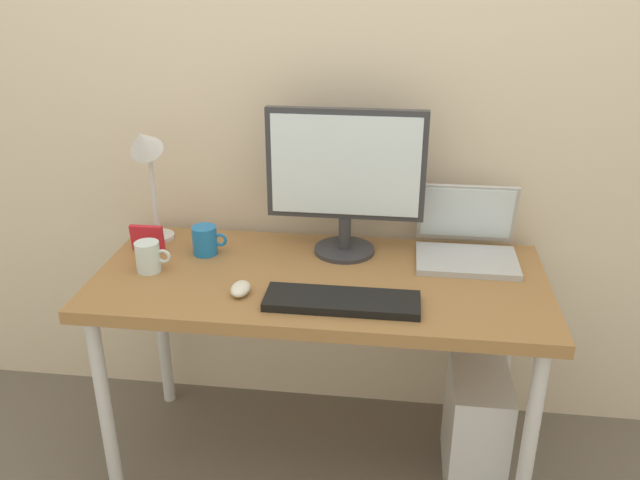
{
  "coord_description": "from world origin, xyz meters",
  "views": [
    {
      "loc": [
        0.23,
        -1.82,
        1.65
      ],
      "look_at": [
        0.0,
        0.0,
        0.84
      ],
      "focal_mm": 37.32,
      "sensor_mm": 36.0,
      "label": 1
    }
  ],
  "objects_px": {
    "monitor": "(346,174)",
    "desk_lamp": "(146,159)",
    "desk": "(320,295)",
    "mouse": "(240,289)",
    "photo_frame": "(147,238)",
    "computer_tower": "(475,425)",
    "glass_cup": "(149,257)",
    "coffee_mug": "(205,240)",
    "keyboard": "(342,301)",
    "laptop": "(467,240)"
  },
  "relations": [
    {
      "from": "computer_tower",
      "to": "laptop",
      "type": "bearing_deg",
      "value": 105.3
    },
    {
      "from": "laptop",
      "to": "computer_tower",
      "type": "xyz_separation_m",
      "value": [
        0.06,
        -0.22,
        -0.56
      ]
    },
    {
      "from": "monitor",
      "to": "mouse",
      "type": "relative_size",
      "value": 5.61
    },
    {
      "from": "desk",
      "to": "glass_cup",
      "type": "xyz_separation_m",
      "value": [
        -0.53,
        -0.03,
        0.12
      ]
    },
    {
      "from": "desk",
      "to": "computer_tower",
      "type": "xyz_separation_m",
      "value": [
        0.51,
        -0.02,
        -0.44
      ]
    },
    {
      "from": "keyboard",
      "to": "computer_tower",
      "type": "relative_size",
      "value": 1.05
    },
    {
      "from": "laptop",
      "to": "mouse",
      "type": "relative_size",
      "value": 3.56
    },
    {
      "from": "coffee_mug",
      "to": "laptop",
      "type": "bearing_deg",
      "value": 5.87
    },
    {
      "from": "monitor",
      "to": "mouse",
      "type": "xyz_separation_m",
      "value": [
        -0.27,
        -0.33,
        -0.25
      ]
    },
    {
      "from": "monitor",
      "to": "desk",
      "type": "bearing_deg",
      "value": -107.77
    },
    {
      "from": "laptop",
      "to": "glass_cup",
      "type": "distance_m",
      "value": 1.01
    },
    {
      "from": "desk_lamp",
      "to": "computer_tower",
      "type": "distance_m",
      "value": 1.38
    },
    {
      "from": "mouse",
      "to": "computer_tower",
      "type": "distance_m",
      "value": 0.91
    },
    {
      "from": "desk",
      "to": "monitor",
      "type": "xyz_separation_m",
      "value": [
        0.06,
        0.18,
        0.34
      ]
    },
    {
      "from": "monitor",
      "to": "desk_lamp",
      "type": "height_order",
      "value": "monitor"
    },
    {
      "from": "desk",
      "to": "coffee_mug",
      "type": "height_order",
      "value": "coffee_mug"
    },
    {
      "from": "keyboard",
      "to": "mouse",
      "type": "bearing_deg",
      "value": 174.85
    },
    {
      "from": "monitor",
      "to": "coffee_mug",
      "type": "distance_m",
      "value": 0.51
    },
    {
      "from": "keyboard",
      "to": "coffee_mug",
      "type": "height_order",
      "value": "coffee_mug"
    },
    {
      "from": "monitor",
      "to": "computer_tower",
      "type": "bearing_deg",
      "value": -23.81
    },
    {
      "from": "keyboard",
      "to": "photo_frame",
      "type": "xyz_separation_m",
      "value": [
        -0.67,
        0.28,
        0.04
      ]
    },
    {
      "from": "glass_cup",
      "to": "keyboard",
      "type": "bearing_deg",
      "value": -12.75
    },
    {
      "from": "mouse",
      "to": "computer_tower",
      "type": "xyz_separation_m",
      "value": [
        0.73,
        0.13,
        -0.52
      ]
    },
    {
      "from": "mouse",
      "to": "desk",
      "type": "bearing_deg",
      "value": 34.35
    },
    {
      "from": "desk_lamp",
      "to": "mouse",
      "type": "xyz_separation_m",
      "value": [
        0.38,
        -0.33,
        -0.28
      ]
    },
    {
      "from": "keyboard",
      "to": "glass_cup",
      "type": "height_order",
      "value": "glass_cup"
    },
    {
      "from": "desk_lamp",
      "to": "computer_tower",
      "type": "xyz_separation_m",
      "value": [
        1.11,
        -0.2,
        -0.8
      ]
    },
    {
      "from": "glass_cup",
      "to": "coffee_mug",
      "type": "bearing_deg",
      "value": 46.64
    },
    {
      "from": "glass_cup",
      "to": "photo_frame",
      "type": "distance_m",
      "value": 0.15
    },
    {
      "from": "photo_frame",
      "to": "computer_tower",
      "type": "bearing_deg",
      "value": -6.46
    },
    {
      "from": "glass_cup",
      "to": "monitor",
      "type": "bearing_deg",
      "value": 20.07
    },
    {
      "from": "monitor",
      "to": "keyboard",
      "type": "bearing_deg",
      "value": -85.7
    },
    {
      "from": "laptop",
      "to": "keyboard",
      "type": "height_order",
      "value": "laptop"
    },
    {
      "from": "coffee_mug",
      "to": "computer_tower",
      "type": "relative_size",
      "value": 0.28
    },
    {
      "from": "coffee_mug",
      "to": "keyboard",
      "type": "bearing_deg",
      "value": -30.86
    },
    {
      "from": "mouse",
      "to": "coffee_mug",
      "type": "bearing_deg",
      "value": 124.66
    },
    {
      "from": "monitor",
      "to": "coffee_mug",
      "type": "height_order",
      "value": "monitor"
    },
    {
      "from": "glass_cup",
      "to": "computer_tower",
      "type": "xyz_separation_m",
      "value": [
        1.05,
        0.01,
        -0.56
      ]
    },
    {
      "from": "desk_lamp",
      "to": "mouse",
      "type": "bearing_deg",
      "value": -40.92
    },
    {
      "from": "monitor",
      "to": "glass_cup",
      "type": "height_order",
      "value": "monitor"
    },
    {
      "from": "laptop",
      "to": "mouse",
      "type": "bearing_deg",
      "value": -152.64
    },
    {
      "from": "laptop",
      "to": "coffee_mug",
      "type": "distance_m",
      "value": 0.85
    },
    {
      "from": "desk",
      "to": "desk_lamp",
      "type": "bearing_deg",
      "value": 162.97
    },
    {
      "from": "glass_cup",
      "to": "photo_frame",
      "type": "bearing_deg",
      "value": 112.0
    },
    {
      "from": "coffee_mug",
      "to": "glass_cup",
      "type": "relative_size",
      "value": 1.05
    },
    {
      "from": "coffee_mug",
      "to": "glass_cup",
      "type": "xyz_separation_m",
      "value": [
        -0.14,
        -0.15,
        0.0
      ]
    },
    {
      "from": "mouse",
      "to": "desk_lamp",
      "type": "bearing_deg",
      "value": 139.08
    },
    {
      "from": "monitor",
      "to": "keyboard",
      "type": "relative_size",
      "value": 1.15
    },
    {
      "from": "desk",
      "to": "photo_frame",
      "type": "bearing_deg",
      "value": 169.87
    },
    {
      "from": "mouse",
      "to": "photo_frame",
      "type": "distance_m",
      "value": 0.45
    }
  ]
}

